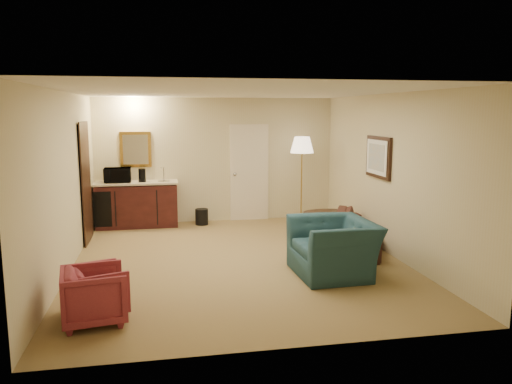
# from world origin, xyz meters

# --- Properties ---
(ground) EXTENTS (6.00, 6.00, 0.00)m
(ground) POSITION_xyz_m (0.00, 0.00, 0.00)
(ground) COLOR olive
(ground) RESTS_ON ground
(room_walls) EXTENTS (5.02, 6.01, 2.61)m
(room_walls) POSITION_xyz_m (-0.10, 0.77, 1.72)
(room_walls) COLOR beige
(room_walls) RESTS_ON ground
(wetbar_cabinet) EXTENTS (1.64, 0.58, 0.92)m
(wetbar_cabinet) POSITION_xyz_m (-1.65, 2.72, 0.46)
(wetbar_cabinet) COLOR #3E1513
(wetbar_cabinet) RESTS_ON ground
(sofa) EXTENTS (1.35, 2.07, 0.78)m
(sofa) POSITION_xyz_m (2.15, 0.41, 0.39)
(sofa) COLOR black
(sofa) RESTS_ON ground
(teal_armchair) EXTENTS (0.84, 1.25, 1.06)m
(teal_armchair) POSITION_xyz_m (1.24, -0.90, 0.53)
(teal_armchair) COLOR #204350
(teal_armchair) RESTS_ON ground
(rose_chair_near) EXTENTS (0.72, 0.76, 0.68)m
(rose_chair_near) POSITION_xyz_m (-1.90, -2.00, 0.34)
(rose_chair_near) COLOR maroon
(rose_chair_near) RESTS_ON ground
(rose_chair_far) EXTENTS (0.74, 0.77, 0.63)m
(rose_chair_far) POSITION_xyz_m (-1.90, -1.78, 0.32)
(rose_chair_far) COLOR maroon
(rose_chair_far) RESTS_ON ground
(coffee_table) EXTENTS (0.94, 0.67, 0.52)m
(coffee_table) POSITION_xyz_m (1.80, 1.00, 0.26)
(coffee_table) COLOR black
(coffee_table) RESTS_ON ground
(floor_lamp) EXTENTS (0.61, 0.61, 1.82)m
(floor_lamp) POSITION_xyz_m (1.70, 2.40, 0.91)
(floor_lamp) COLOR #BB953E
(floor_lamp) RESTS_ON ground
(waste_bin) EXTENTS (0.35, 0.35, 0.33)m
(waste_bin) POSITION_xyz_m (-0.35, 2.65, 0.16)
(waste_bin) COLOR black
(waste_bin) RESTS_ON ground
(microwave) EXTENTS (0.52, 0.30, 0.35)m
(microwave) POSITION_xyz_m (-2.01, 2.71, 1.10)
(microwave) COLOR black
(microwave) RESTS_ON wetbar_cabinet
(coffee_maker) EXTENTS (0.18, 0.18, 0.27)m
(coffee_maker) POSITION_xyz_m (-1.53, 2.67, 1.05)
(coffee_maker) COLOR black
(coffee_maker) RESTS_ON wetbar_cabinet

